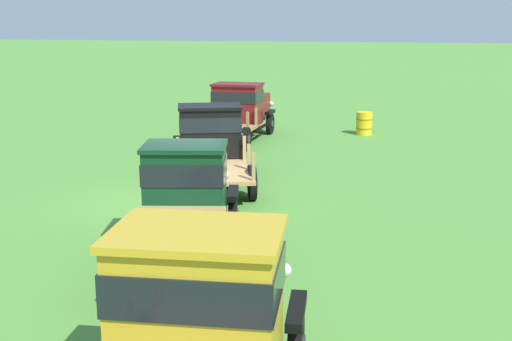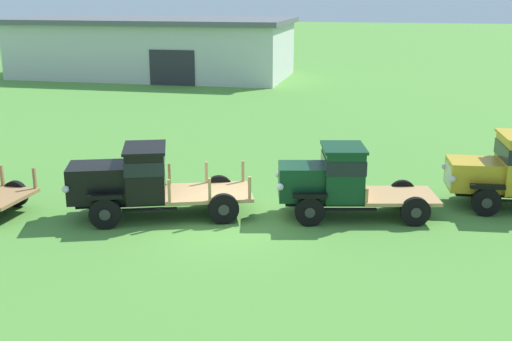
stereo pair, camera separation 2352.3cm
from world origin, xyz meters
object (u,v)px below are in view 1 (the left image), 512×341
at_px(vintage_truck_foreground_near, 240,109).
at_px(oil_drum_beside_row, 364,123).
at_px(vintage_truck_midrow_center, 187,194).
at_px(vintage_truck_far_side, 202,320).
at_px(vintage_truck_second_in_line, 210,139).

height_order(vintage_truck_foreground_near, oil_drum_beside_row, vintage_truck_foreground_near).
height_order(vintage_truck_midrow_center, oil_drum_beside_row, vintage_truck_midrow_center).
height_order(vintage_truck_far_side, oil_drum_beside_row, vintage_truck_far_side).
bearing_deg(vintage_truck_midrow_center, vintage_truck_foreground_near, -170.36).
height_order(vintage_truck_second_in_line, vintage_truck_midrow_center, vintage_truck_midrow_center).
height_order(vintage_truck_second_in_line, oil_drum_beside_row, vintage_truck_second_in_line).
bearing_deg(vintage_truck_foreground_near, oil_drum_beside_row, 109.14).
bearing_deg(vintage_truck_far_side, oil_drum_beside_row, 178.27).
height_order(vintage_truck_second_in_line, vintage_truck_far_side, vintage_truck_far_side).
xyz_separation_m(vintage_truck_foreground_near, vintage_truck_midrow_center, (11.95, 2.03, 0.03)).
xyz_separation_m(vintage_truck_far_side, oil_drum_beside_row, (-18.55, 0.56, -0.72)).
relative_size(vintage_truck_foreground_near, vintage_truck_midrow_center, 1.15).
relative_size(vintage_truck_foreground_near, vintage_truck_far_side, 1.08).
distance_m(vintage_truck_foreground_near, vintage_truck_far_side, 17.44).
relative_size(vintage_truck_midrow_center, oil_drum_beside_row, 5.47).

